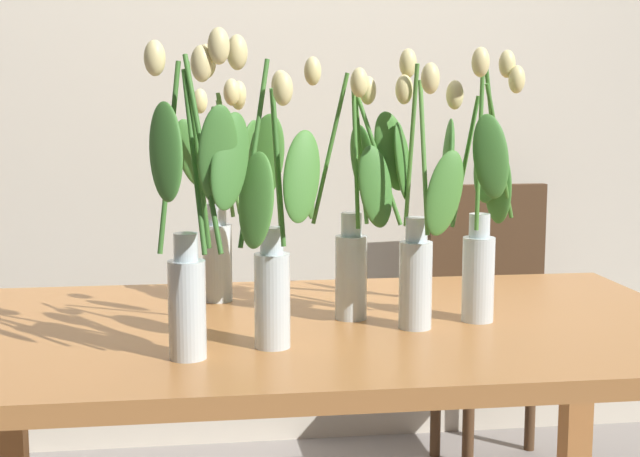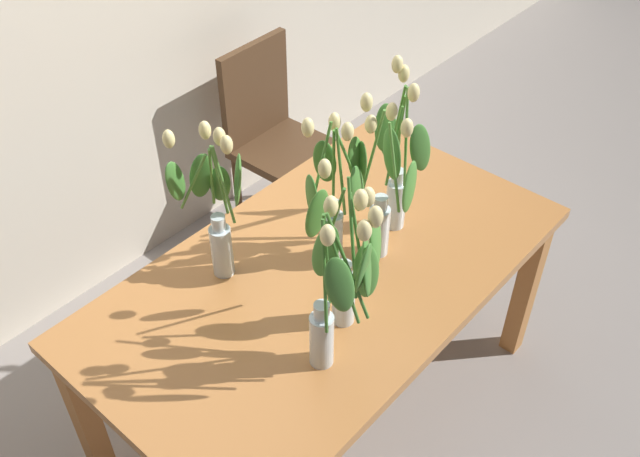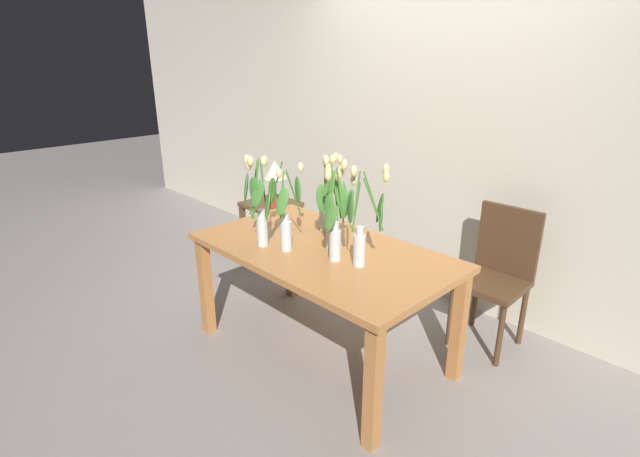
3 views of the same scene
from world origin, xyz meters
name	(u,v)px [view 1 (image 1 of 3)]	position (x,y,z in m)	size (l,w,h in m)	color
room_wall_rear	(275,58)	(0.00, 1.27, 1.35)	(9.00, 0.10, 2.70)	beige
dining_table	(327,364)	(0.00, 0.00, 0.65)	(1.60, 0.90, 0.74)	#B7753D
tulip_vase_0	(356,214)	(0.07, 0.02, 0.97)	(0.26, 0.19, 0.56)	silver
tulip_vase_1	(481,211)	(0.33, -0.02, 0.97)	(0.22, 0.25, 0.57)	silver
tulip_vase_2	(416,239)	(0.17, -0.07, 0.93)	(0.18, 0.19, 0.57)	silver
tulip_vase_3	(222,204)	(-0.21, 0.27, 0.97)	(0.23, 0.21, 0.51)	silver
tulip_vase_4	(272,238)	(-0.13, -0.18, 0.95)	(0.18, 0.27, 0.58)	silver
tulip_vase_5	(195,224)	(-0.27, -0.26, 0.99)	(0.19, 0.22, 0.58)	silver
dining_chair	(496,311)	(0.69, 0.93, 0.52)	(0.41, 0.41, 0.93)	#4C331E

